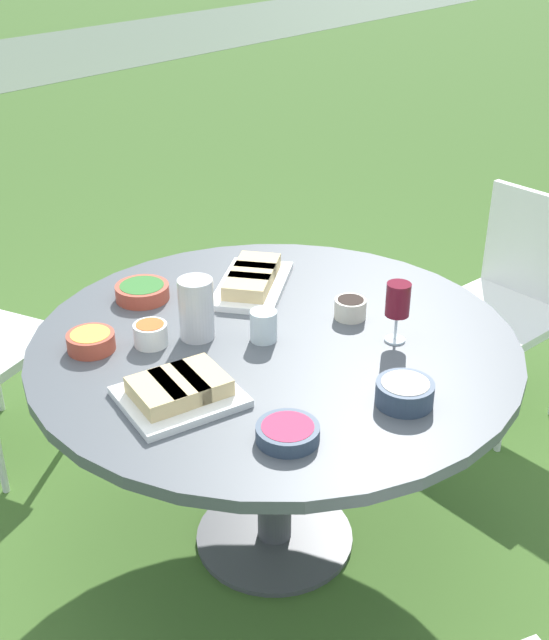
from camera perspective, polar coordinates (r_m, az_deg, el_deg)
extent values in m
plane|color=#446B2B|center=(2.75, 0.00, -15.22)|extent=(40.00, 40.00, 0.00)
cylinder|color=#4C4C51|center=(2.74, 0.00, -15.08)|extent=(0.51, 0.51, 0.02)
cylinder|color=#4C4C51|center=(2.51, 0.00, -9.05)|extent=(0.11, 0.11, 0.70)
cylinder|color=#4C5156|center=(2.30, 0.00, -1.70)|extent=(1.40, 1.40, 0.03)
cylinder|color=white|center=(3.18, -14.47, -4.57)|extent=(0.03, 0.03, 0.43)
cube|color=white|center=(3.21, 15.64, 0.46)|extent=(0.49, 0.50, 0.04)
cube|color=white|center=(3.27, 18.13, 5.03)|extent=(0.10, 0.44, 0.42)
cylinder|color=white|center=(3.29, 10.51, -2.92)|extent=(0.03, 0.03, 0.43)
cylinder|color=white|center=(3.10, 16.03, -5.69)|extent=(0.03, 0.03, 0.43)
cylinder|color=white|center=(3.55, 14.34, -0.87)|extent=(0.03, 0.03, 0.43)
cylinder|color=silver|center=(2.27, -5.58, 0.80)|extent=(0.10, 0.10, 0.18)
cone|color=silver|center=(2.27, -4.87, 2.91)|extent=(0.03, 0.03, 0.02)
cylinder|color=silver|center=(2.31, 8.55, -1.38)|extent=(0.06, 0.06, 0.01)
cylinder|color=silver|center=(2.29, 8.62, -0.48)|extent=(0.01, 0.01, 0.08)
cylinder|color=maroon|center=(2.25, 8.78, 1.46)|extent=(0.07, 0.07, 0.10)
cube|color=white|center=(2.58, -1.59, 2.49)|extent=(0.42, 0.36, 0.02)
cube|color=#E0C184|center=(2.64, -1.22, 3.88)|extent=(0.18, 0.18, 0.04)
cube|color=#E0C184|center=(2.57, -1.60, 3.13)|extent=(0.18, 0.18, 0.04)
cube|color=#E0C184|center=(2.50, -2.01, 2.34)|extent=(0.18, 0.18, 0.04)
cube|color=white|center=(2.03, -6.76, -5.45)|extent=(0.35, 0.33, 0.02)
cube|color=#E0C184|center=(2.04, -5.18, -4.19)|extent=(0.15, 0.19, 0.04)
cube|color=#E0C184|center=(2.02, -6.81, -4.70)|extent=(0.15, 0.19, 0.04)
cube|color=#E0C184|center=(1.99, -8.47, -5.21)|extent=(0.15, 0.19, 0.04)
cylinder|color=#B74733|center=(2.28, -12.92, -1.51)|extent=(0.13, 0.13, 0.05)
cylinder|color=#E0C147|center=(2.28, -12.96, -1.18)|extent=(0.11, 0.11, 0.02)
cylinder|color=#B74733|center=(2.54, -9.38, 1.98)|extent=(0.17, 0.17, 0.05)
cylinder|color=#387533|center=(2.53, -9.41, 2.26)|extent=(0.14, 0.14, 0.02)
cylinder|color=beige|center=(2.40, 5.41, 0.81)|extent=(0.10, 0.10, 0.06)
cylinder|color=#2D231E|center=(2.39, 5.43, 1.19)|extent=(0.08, 0.08, 0.03)
cylinder|color=#334256|center=(1.88, 0.94, -8.04)|extent=(0.15, 0.15, 0.04)
cylinder|color=#D6385B|center=(1.87, 0.95, -7.76)|extent=(0.12, 0.12, 0.02)
cylinder|color=#334256|center=(2.02, 9.24, -5.15)|extent=(0.15, 0.15, 0.06)
cylinder|color=silver|center=(2.01, 9.27, -4.73)|extent=(0.12, 0.12, 0.03)
cylinder|color=white|center=(2.28, -8.80, -1.02)|extent=(0.10, 0.10, 0.06)
cylinder|color=#CC662D|center=(2.27, -8.83, -0.60)|extent=(0.08, 0.08, 0.03)
cylinder|color=silver|center=(2.26, -0.78, -0.41)|extent=(0.08, 0.08, 0.09)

